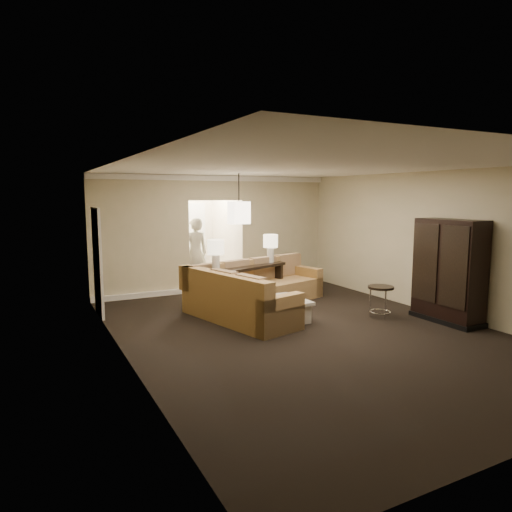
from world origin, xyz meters
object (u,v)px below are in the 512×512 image
sectional_sofa (255,292)px  coffee_table (278,310)px  drink_table (381,295)px  armoire (449,273)px  console_table (245,282)px  person (195,250)px

sectional_sofa → coffee_table: sectional_sofa is taller
coffee_table → drink_table: bearing=-20.5°
sectional_sofa → armoire: size_ratio=1.76×
console_table → armoire: (2.74, -2.93, 0.42)m
coffee_table → drink_table: (1.86, -0.70, 0.23)m
console_table → person: person is taller
console_table → drink_table: console_table is taller
drink_table → armoire: bearing=-40.3°
sectional_sofa → person: person is taller
coffee_table → person: person is taller
armoire → drink_table: 1.28m
drink_table → person: person is taller
sectional_sofa → drink_table: size_ratio=5.49×
sectional_sofa → coffee_table: 0.94m
coffee_table → drink_table: size_ratio=1.66×
sectional_sofa → drink_table: sectional_sofa is taller
coffee_table → console_table: size_ratio=0.47×
person → drink_table: bearing=114.4°
sectional_sofa → coffee_table: bearing=-103.4°
sectional_sofa → console_table: size_ratio=1.54×
console_table → coffee_table: bearing=-110.7°
coffee_table → armoire: armoire is taller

